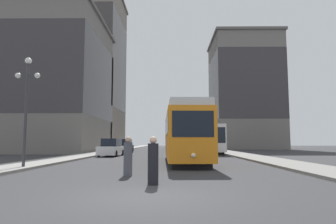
{
  "coord_description": "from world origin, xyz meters",
  "views": [
    {
      "loc": [
        0.71,
        -8.22,
        1.52
      ],
      "look_at": [
        0.5,
        11.42,
        3.49
      ],
      "focal_mm": 31.46,
      "sensor_mm": 36.0,
      "label": 1
    }
  ],
  "objects_px": {
    "streetcar": "(184,134)",
    "parked_car_left_mid": "(111,148)",
    "pedestrian_crossing_near": "(153,162)",
    "pedestrian_crossing_far": "(128,157)",
    "transit_bus": "(208,138)",
    "lamp_post_left_near": "(27,95)",
    "parked_car_left_near": "(124,147)"
  },
  "relations": [
    {
      "from": "parked_car_left_near",
      "to": "pedestrian_crossing_far",
      "type": "bearing_deg",
      "value": -77.72
    },
    {
      "from": "lamp_post_left_near",
      "to": "streetcar",
      "type": "bearing_deg",
      "value": 32.26
    },
    {
      "from": "streetcar",
      "to": "pedestrian_crossing_far",
      "type": "xyz_separation_m",
      "value": [
        -2.87,
        -8.73,
        -1.29
      ]
    },
    {
      "from": "parked_car_left_mid",
      "to": "lamp_post_left_near",
      "type": "distance_m",
      "value": 14.87
    },
    {
      "from": "transit_bus",
      "to": "lamp_post_left_near",
      "type": "distance_m",
      "value": 25.07
    },
    {
      "from": "parked_car_left_mid",
      "to": "pedestrian_crossing_near",
      "type": "bearing_deg",
      "value": -71.55
    },
    {
      "from": "transit_bus",
      "to": "pedestrian_crossing_near",
      "type": "bearing_deg",
      "value": -100.88
    },
    {
      "from": "transit_bus",
      "to": "parked_car_left_mid",
      "type": "height_order",
      "value": "transit_bus"
    },
    {
      "from": "pedestrian_crossing_far",
      "to": "streetcar",
      "type": "bearing_deg",
      "value": 149.3
    },
    {
      "from": "streetcar",
      "to": "pedestrian_crossing_near",
      "type": "bearing_deg",
      "value": -99.67
    },
    {
      "from": "streetcar",
      "to": "parked_car_left_near",
      "type": "height_order",
      "value": "streetcar"
    },
    {
      "from": "lamp_post_left_near",
      "to": "transit_bus",
      "type": "bearing_deg",
      "value": 59.07
    },
    {
      "from": "parked_car_left_mid",
      "to": "lamp_post_left_near",
      "type": "xyz_separation_m",
      "value": [
        -1.9,
        -14.38,
        3.27
      ]
    },
    {
      "from": "parked_car_left_near",
      "to": "lamp_post_left_near",
      "type": "height_order",
      "value": "lamp_post_left_near"
    },
    {
      "from": "transit_bus",
      "to": "lamp_post_left_near",
      "type": "bearing_deg",
      "value": -120.63
    },
    {
      "from": "streetcar",
      "to": "parked_car_left_near",
      "type": "relative_size",
      "value": 2.73
    },
    {
      "from": "transit_bus",
      "to": "pedestrian_crossing_near",
      "type": "xyz_separation_m",
      "value": [
        -5.37,
        -27.14,
        -1.16
      ]
    },
    {
      "from": "parked_car_left_near",
      "to": "parked_car_left_mid",
      "type": "xyz_separation_m",
      "value": [
        0.0,
        -8.16,
        -0.0
      ]
    },
    {
      "from": "streetcar",
      "to": "parked_car_left_near",
      "type": "distance_m",
      "value": 18.33
    },
    {
      "from": "transit_bus",
      "to": "pedestrian_crossing_far",
      "type": "bearing_deg",
      "value": -104.92
    },
    {
      "from": "transit_bus",
      "to": "pedestrian_crossing_near",
      "type": "distance_m",
      "value": 27.69
    },
    {
      "from": "pedestrian_crossing_near",
      "to": "pedestrian_crossing_far",
      "type": "height_order",
      "value": "pedestrian_crossing_far"
    },
    {
      "from": "transit_bus",
      "to": "pedestrian_crossing_near",
      "type": "relative_size",
      "value": 6.93
    },
    {
      "from": "pedestrian_crossing_near",
      "to": "pedestrian_crossing_far",
      "type": "distance_m",
      "value": 3.0
    },
    {
      "from": "pedestrian_crossing_near",
      "to": "pedestrian_crossing_far",
      "type": "bearing_deg",
      "value": -92.28
    },
    {
      "from": "streetcar",
      "to": "parked_car_left_mid",
      "type": "height_order",
      "value": "streetcar"
    },
    {
      "from": "transit_bus",
      "to": "pedestrian_crossing_far",
      "type": "xyz_separation_m",
      "value": [
        -6.65,
        -24.43,
        -1.14
      ]
    },
    {
      "from": "streetcar",
      "to": "pedestrian_crossing_near",
      "type": "relative_size",
      "value": 7.8
    },
    {
      "from": "streetcar",
      "to": "parked_car_left_mid",
      "type": "xyz_separation_m",
      "value": [
        -7.16,
        8.66,
        -1.26
      ]
    },
    {
      "from": "pedestrian_crossing_far",
      "to": "parked_car_left_mid",
      "type": "bearing_deg",
      "value": -178.65
    },
    {
      "from": "parked_car_left_near",
      "to": "lamp_post_left_near",
      "type": "xyz_separation_m",
      "value": [
        -1.9,
        -22.54,
        3.27
      ]
    },
    {
      "from": "parked_car_left_mid",
      "to": "lamp_post_left_near",
      "type": "bearing_deg",
      "value": -94.57
    }
  ]
}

